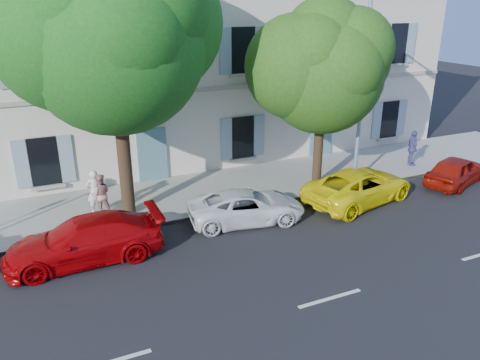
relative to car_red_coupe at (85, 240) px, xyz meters
name	(u,v)px	position (x,y,z in m)	size (l,w,h in m)	color
ground	(264,236)	(5.83, -0.87, -0.70)	(90.00, 90.00, 0.00)	black
sidewalk	(217,190)	(5.83, 3.58, -0.62)	(36.00, 4.50, 0.15)	#A09E96
kerb	(238,209)	(5.83, 1.41, -0.62)	(36.00, 0.16, 0.16)	#9E998E
building	(172,37)	(5.83, 9.33, 5.30)	(28.00, 7.00, 12.00)	beige
car_red_coupe	(85,240)	(0.00, 0.00, 0.00)	(1.96, 4.81, 1.40)	#AA0408
car_white_coupe	(247,206)	(5.77, 0.47, -0.10)	(1.97, 4.28, 1.19)	white
car_yellow_supercar	(359,186)	(10.67, 0.26, -0.02)	(2.27, 4.91, 1.37)	#FFE90A
car_red_hatchback	(457,170)	(15.85, 0.09, -0.05)	(1.52, 3.79, 1.29)	maroon
tree_left	(114,43)	(1.89, 2.65, 5.66)	(6.23, 6.23, 9.65)	#3A2819
tree_right	(323,74)	(9.89, 2.17, 4.24)	(4.85, 4.85, 7.47)	#3A2819
street_lamp	(366,81)	(11.68, 1.71, 3.91)	(0.24, 1.67, 7.87)	#7293BF
pedestrian_a	(95,192)	(0.78, 3.20, 0.29)	(0.62, 0.40, 1.69)	silver
pedestrian_b	(100,194)	(0.95, 2.98, 0.24)	(0.77, 0.60, 1.58)	tan
pedestrian_c	(412,148)	(15.55, 2.55, 0.32)	(1.01, 0.42, 1.73)	#505092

